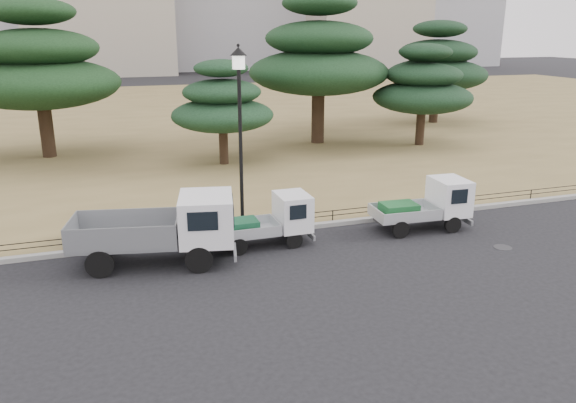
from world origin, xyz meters
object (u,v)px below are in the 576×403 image
object	(u,v)px
truck_kei_rear	(427,205)
truck_large	(164,227)
street_lamp	(240,110)
tarp_pile	(92,230)
truck_kei_front	(270,221)

from	to	relation	value
truck_kei_rear	truck_large	bearing A→B (deg)	-175.55
truck_large	street_lamp	bearing A→B (deg)	43.58
tarp_pile	truck_kei_front	bearing A→B (deg)	-17.51
truck_kei_front	street_lamp	distance (m)	3.85
truck_kei_rear	tarp_pile	bearing A→B (deg)	172.92
truck_kei_rear	street_lamp	world-z (taller)	street_lamp
truck_kei_front	tarp_pile	xyz separation A→B (m)	(-5.73, 1.81, -0.33)
truck_kei_rear	truck_kei_front	bearing A→B (deg)	-179.55
truck_large	street_lamp	xyz separation A→B (m)	(2.91, 1.84, 3.21)
truck_large	truck_kei_rear	xyz separation A→B (m)	(9.39, 0.22, -0.28)
truck_kei_rear	street_lamp	xyz separation A→B (m)	(-6.48, 1.62, 3.49)
truck_kei_front	truck_kei_rear	xyz separation A→B (m)	(5.84, -0.27, 0.06)
truck_large	street_lamp	world-z (taller)	street_lamp
truck_kei_front	tarp_pile	distance (m)	6.02
truck_large	truck_kei_front	distance (m)	3.60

